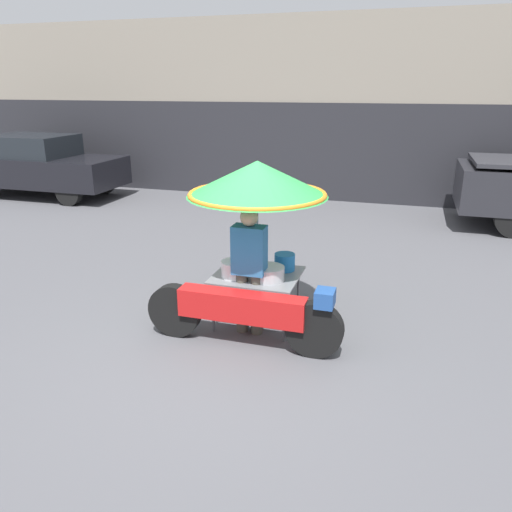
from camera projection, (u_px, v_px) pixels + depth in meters
The scene contains 6 objects.
ground_plane at pixel (226, 354), 5.49m from camera, with size 36.00×36.00×0.00m, color #56565B.
shopfront_building at pixel (345, 110), 13.00m from camera, with size 28.00×2.06×4.43m.
vendor_motorcycle_cart at pixel (256, 208), 5.68m from camera, with size 2.28×1.63×2.01m.
vendor_person at pixel (249, 266), 5.72m from camera, with size 0.38×0.22×1.52m.
parked_car at pixel (40, 165), 13.06m from camera, with size 4.29×1.74×1.59m.
potted_plant at pixel (22, 169), 14.46m from camera, with size 0.60×0.60×0.86m.
Camera 1 is at (1.73, -4.53, 2.81)m, focal length 35.00 mm.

